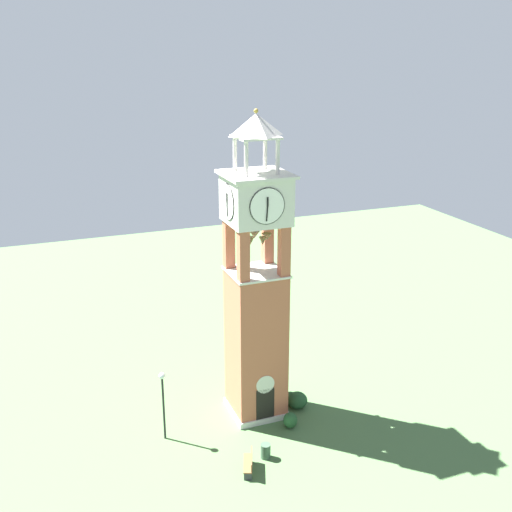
{
  "coord_description": "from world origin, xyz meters",
  "views": [
    {
      "loc": [
        -11.72,
        -30.17,
        20.63
      ],
      "look_at": [
        0.0,
        0.0,
        9.78
      ],
      "focal_mm": 43.58,
      "sensor_mm": 36.0,
      "label": 1
    }
  ],
  "objects": [
    {
      "name": "shrub_behind_bench",
      "position": [
        2.3,
        0.09,
        0.32
      ],
      "size": [
        0.88,
        0.88,
        0.64
      ],
      "primitive_type": "ellipsoid",
      "color": "#234C28",
      "rests_on": "ground"
    },
    {
      "name": "ground",
      "position": [
        0.0,
        0.0,
        0.0
      ],
      "size": [
        80.0,
        80.0,
        0.0
      ],
      "primitive_type": "plane",
      "color": "#476B3D"
    },
    {
      "name": "park_bench",
      "position": [
        -2.36,
        -5.1,
        0.48
      ],
      "size": [
        0.98,
        1.65,
        0.95
      ],
      "color": "brown",
      "rests_on": "ground"
    },
    {
      "name": "lamp_post",
      "position": [
        -5.73,
        -0.77,
        2.82
      ],
      "size": [
        0.36,
        0.36,
        4.11
      ],
      "color": "black",
      "rests_on": "ground"
    },
    {
      "name": "shrub_left_of_tower",
      "position": [
        1.2,
        -2.33,
        0.47
      ],
      "size": [
        0.81,
        0.81,
        0.93
      ],
      "primitive_type": "ellipsoid",
      "color": "#234C28",
      "rests_on": "ground"
    },
    {
      "name": "clock_tower",
      "position": [
        0.0,
        -0.0,
        7.3
      ],
      "size": [
        3.5,
        3.5,
        17.72
      ],
      "color": "#AD5B42",
      "rests_on": "ground"
    },
    {
      "name": "trash_bin",
      "position": [
        -1.16,
        -4.39,
        0.4
      ],
      "size": [
        0.52,
        0.52,
        0.8
      ],
      "primitive_type": "cylinder",
      "color": "#38513D",
      "rests_on": "ground"
    },
    {
      "name": "shrub_near_entry",
      "position": [
        2.46,
        -0.57,
        0.48
      ],
      "size": [
        1.21,
        1.21,
        0.97
      ],
      "primitive_type": "ellipsoid",
      "color": "#234C28",
      "rests_on": "ground"
    }
  ]
}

